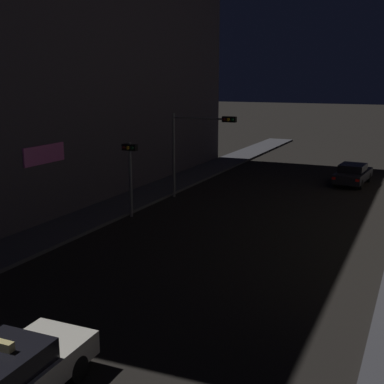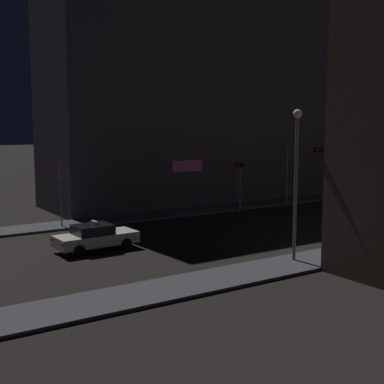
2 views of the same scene
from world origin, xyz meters
name	(u,v)px [view 1 (image 1 of 2)]	position (x,y,z in m)	size (l,w,h in m)	color
sidewalk_left	(154,192)	(-7.81, 28.57, 0.08)	(2.73, 61.13, 0.16)	#424247
building_facade_left	(56,33)	(-13.28, 26.66, 9.72)	(8.28, 32.19, 19.45)	#3D3842
taxi	(6,377)	(-0.41, 8.61, 0.74)	(1.94, 4.51, 1.62)	silver
far_car	(353,174)	(3.17, 36.55, 0.73)	(2.16, 4.58, 1.42)	black
traffic_light_overhead	(197,138)	(-4.67, 28.13, 3.68)	(3.99, 0.42, 5.06)	slate
traffic_light_left_kerb	(130,164)	(-6.20, 23.18, 2.78)	(0.80, 0.42, 3.89)	slate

